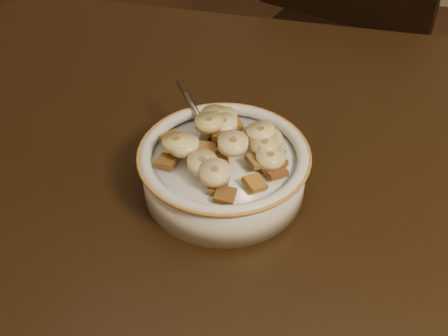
% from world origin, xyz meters
% --- Properties ---
extents(table, '(1.42, 0.94, 0.04)m').
position_xyz_m(table, '(0.00, 0.00, 0.73)').
color(table, black).
rests_on(table, floor).
extents(chair, '(0.60, 0.60, 1.05)m').
position_xyz_m(chair, '(-0.10, 0.78, 0.53)').
color(chair, black).
rests_on(chair, floor).
extents(cereal_bowl, '(0.18, 0.18, 0.04)m').
position_xyz_m(cereal_bowl, '(-0.22, 0.04, 0.77)').
color(cereal_bowl, silver).
rests_on(cereal_bowl, table).
extents(milk, '(0.15, 0.15, 0.00)m').
position_xyz_m(milk, '(-0.22, 0.04, 0.79)').
color(milk, white).
rests_on(milk, cereal_bowl).
extents(spoon, '(0.05, 0.05, 0.01)m').
position_xyz_m(spoon, '(-0.24, 0.06, 0.80)').
color(spoon, gray).
rests_on(spoon, cereal_bowl).
extents(cereal_square_0, '(0.03, 0.03, 0.01)m').
position_xyz_m(cereal_square_0, '(-0.17, 0.02, 0.80)').
color(cereal_square_0, brown).
rests_on(cereal_square_0, milk).
extents(cereal_square_1, '(0.02, 0.02, 0.01)m').
position_xyz_m(cereal_square_1, '(-0.24, 0.02, 0.81)').
color(cereal_square_1, brown).
rests_on(cereal_square_1, milk).
extents(cereal_square_2, '(0.03, 0.03, 0.01)m').
position_xyz_m(cereal_square_2, '(-0.17, 0.03, 0.80)').
color(cereal_square_2, brown).
rests_on(cereal_square_2, milk).
extents(cereal_square_3, '(0.03, 0.03, 0.01)m').
position_xyz_m(cereal_square_3, '(-0.16, 0.02, 0.80)').
color(cereal_square_3, brown).
rests_on(cereal_square_3, milk).
extents(cereal_square_4, '(0.03, 0.03, 0.01)m').
position_xyz_m(cereal_square_4, '(-0.23, 0.06, 0.81)').
color(cereal_square_4, brown).
rests_on(cereal_square_4, milk).
extents(cereal_square_5, '(0.02, 0.02, 0.01)m').
position_xyz_m(cereal_square_5, '(-0.17, 0.04, 0.80)').
color(cereal_square_5, brown).
rests_on(cereal_square_5, milk).
extents(cereal_square_6, '(0.02, 0.02, 0.01)m').
position_xyz_m(cereal_square_6, '(-0.22, 0.01, 0.81)').
color(cereal_square_6, brown).
rests_on(cereal_square_6, milk).
extents(cereal_square_7, '(0.02, 0.02, 0.01)m').
position_xyz_m(cereal_square_7, '(-0.22, -0.01, 0.80)').
color(cereal_square_7, brown).
rests_on(cereal_square_7, milk).
extents(cereal_square_8, '(0.03, 0.03, 0.01)m').
position_xyz_m(cereal_square_8, '(-0.28, 0.05, 0.80)').
color(cereal_square_8, brown).
rests_on(cereal_square_8, milk).
extents(cereal_square_9, '(0.03, 0.03, 0.01)m').
position_xyz_m(cereal_square_9, '(-0.23, 0.09, 0.80)').
color(cereal_square_9, brown).
rests_on(cereal_square_9, milk).
extents(cereal_square_10, '(0.02, 0.02, 0.01)m').
position_xyz_m(cereal_square_10, '(-0.25, 0.09, 0.80)').
color(cereal_square_10, brown).
rests_on(cereal_square_10, milk).
extents(cereal_square_11, '(0.03, 0.03, 0.01)m').
position_xyz_m(cereal_square_11, '(-0.22, 0.04, 0.82)').
color(cereal_square_11, brown).
rests_on(cereal_square_11, milk).
extents(cereal_square_12, '(0.03, 0.03, 0.01)m').
position_xyz_m(cereal_square_12, '(-0.18, 0.02, 0.81)').
color(cereal_square_12, olive).
rests_on(cereal_square_12, milk).
extents(cereal_square_13, '(0.03, 0.03, 0.01)m').
position_xyz_m(cereal_square_13, '(-0.22, 0.01, 0.81)').
color(cereal_square_13, brown).
rests_on(cereal_square_13, milk).
extents(cereal_square_14, '(0.03, 0.03, 0.01)m').
position_xyz_m(cereal_square_14, '(-0.18, -0.00, 0.80)').
color(cereal_square_14, '#9C6124').
rests_on(cereal_square_14, milk).
extents(cereal_square_15, '(0.03, 0.03, 0.01)m').
position_xyz_m(cereal_square_15, '(-0.22, 0.09, 0.80)').
color(cereal_square_15, '#98631C').
rests_on(cereal_square_15, milk).
extents(cereal_square_16, '(0.03, 0.03, 0.01)m').
position_xyz_m(cereal_square_16, '(-0.28, 0.04, 0.80)').
color(cereal_square_16, olive).
rests_on(cereal_square_16, milk).
extents(cereal_square_17, '(0.02, 0.02, 0.01)m').
position_xyz_m(cereal_square_17, '(-0.21, -0.03, 0.80)').
color(cereal_square_17, brown).
rests_on(cereal_square_17, milk).
extents(cereal_square_18, '(0.03, 0.03, 0.01)m').
position_xyz_m(cereal_square_18, '(-0.19, 0.07, 0.81)').
color(cereal_square_18, brown).
rests_on(cereal_square_18, milk).
extents(cereal_square_19, '(0.03, 0.03, 0.01)m').
position_xyz_m(cereal_square_19, '(-0.18, 0.07, 0.80)').
color(cereal_square_19, '#9B5821').
rests_on(cereal_square_19, milk).
extents(cereal_square_20, '(0.02, 0.02, 0.01)m').
position_xyz_m(cereal_square_20, '(-0.28, 0.01, 0.80)').
color(cereal_square_20, brown).
rests_on(cereal_square_20, milk).
extents(banana_slice_0, '(0.04, 0.04, 0.01)m').
position_xyz_m(banana_slice_0, '(-0.24, 0.00, 0.81)').
color(banana_slice_0, '#F7D991').
rests_on(banana_slice_0, milk).
extents(banana_slice_1, '(0.04, 0.04, 0.02)m').
position_xyz_m(banana_slice_1, '(-0.23, 0.08, 0.82)').
color(banana_slice_1, '#D1B969').
rests_on(banana_slice_1, milk).
extents(banana_slice_2, '(0.04, 0.04, 0.01)m').
position_xyz_m(banana_slice_2, '(-0.24, 0.05, 0.82)').
color(banana_slice_2, '#DCCB6C').
rests_on(banana_slice_2, milk).
extents(banana_slice_3, '(0.03, 0.03, 0.01)m').
position_xyz_m(banana_slice_3, '(-0.18, 0.04, 0.81)').
color(banana_slice_3, '#CFC478').
rests_on(banana_slice_3, milk).
extents(banana_slice_4, '(0.04, 0.04, 0.01)m').
position_xyz_m(banana_slice_4, '(-0.19, 0.06, 0.82)').
color(banana_slice_4, '#FDEC7F').
rests_on(banana_slice_4, milk).
extents(banana_slice_5, '(0.04, 0.04, 0.01)m').
position_xyz_m(banana_slice_5, '(-0.21, 0.02, 0.83)').
color(banana_slice_5, beige).
rests_on(banana_slice_5, milk).
extents(banana_slice_6, '(0.04, 0.04, 0.01)m').
position_xyz_m(banana_slice_6, '(-0.17, 0.03, 0.81)').
color(banana_slice_6, '#D8CB7F').
rests_on(banana_slice_6, milk).
extents(banana_slice_7, '(0.04, 0.04, 0.01)m').
position_xyz_m(banana_slice_7, '(-0.26, 0.02, 0.82)').
color(banana_slice_7, '#F0E88F').
rests_on(banana_slice_7, milk).
extents(banana_slice_8, '(0.04, 0.04, 0.01)m').
position_xyz_m(banana_slice_8, '(-0.24, 0.08, 0.82)').
color(banana_slice_8, tan).
rests_on(banana_slice_8, milk).
extents(banana_slice_9, '(0.04, 0.04, 0.02)m').
position_xyz_m(banana_slice_9, '(-0.18, 0.05, 0.81)').
color(banana_slice_9, '#EAD384').
rests_on(banana_slice_9, milk).
extents(banana_slice_10, '(0.04, 0.04, 0.02)m').
position_xyz_m(banana_slice_10, '(-0.22, -0.01, 0.81)').
color(banana_slice_10, beige).
rests_on(banana_slice_10, milk).
extents(banana_slice_11, '(0.04, 0.04, 0.02)m').
position_xyz_m(banana_slice_11, '(-0.27, 0.02, 0.82)').
color(banana_slice_11, '#DDC86C').
rests_on(banana_slice_11, milk).
extents(banana_slice_12, '(0.04, 0.04, 0.01)m').
position_xyz_m(banana_slice_12, '(-0.23, 0.06, 0.82)').
color(banana_slice_12, '#FBDD94').
rests_on(banana_slice_12, milk).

